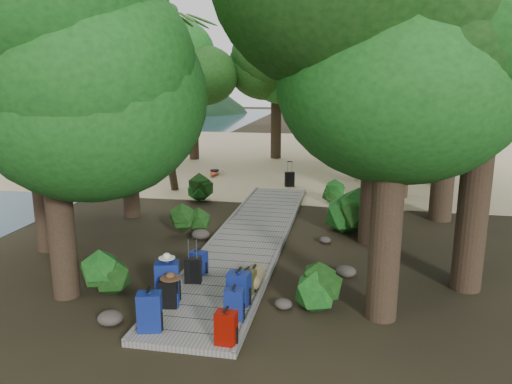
% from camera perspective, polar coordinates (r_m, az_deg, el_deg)
% --- Properties ---
extents(ground, '(120.00, 120.00, 0.00)m').
position_cam_1_polar(ground, '(13.18, -1.56, -6.83)').
color(ground, black).
rests_on(ground, ground).
extents(sand_beach, '(40.00, 22.00, 0.02)m').
position_cam_1_polar(sand_beach, '(28.57, 5.40, 4.09)').
color(sand_beach, tan).
rests_on(sand_beach, ground).
extents(distant_hill, '(32.00, 16.00, 12.00)m').
position_cam_1_polar(distant_hill, '(73.85, -24.70, 8.52)').
color(distant_hill, black).
rests_on(distant_hill, ground).
extents(boardwalk, '(2.00, 12.00, 0.12)m').
position_cam_1_polar(boardwalk, '(14.08, -0.68, -5.23)').
color(boardwalk, gray).
rests_on(boardwalk, ground).
extents(backpack_left_a, '(0.48, 0.39, 0.78)m').
position_cam_1_polar(backpack_left_a, '(9.16, -12.08, -13.02)').
color(backpack_left_a, navy).
rests_on(backpack_left_a, boardwalk).
extents(backpack_left_b, '(0.37, 0.29, 0.62)m').
position_cam_1_polar(backpack_left_b, '(9.97, -9.95, -11.19)').
color(backpack_left_b, black).
rests_on(backpack_left_b, boardwalk).
extents(backpack_left_c, '(0.55, 0.46, 0.88)m').
position_cam_1_polar(backpack_left_c, '(10.23, -10.10, -9.76)').
color(backpack_left_c, navy).
rests_on(backpack_left_c, boardwalk).
extents(backpack_left_d, '(0.43, 0.36, 0.57)m').
position_cam_1_polar(backpack_left_d, '(11.49, -6.63, -7.84)').
color(backpack_left_d, navy).
rests_on(backpack_left_d, boardwalk).
extents(backpack_right_a, '(0.36, 0.27, 0.64)m').
position_cam_1_polar(backpack_right_a, '(8.62, -3.44, -15.05)').
color(backpack_right_a, '#7D1101').
rests_on(backpack_right_a, boardwalk).
extents(backpack_right_b, '(0.37, 0.27, 0.64)m').
position_cam_1_polar(backpack_right_b, '(9.40, -2.52, -12.49)').
color(backpack_right_b, navy).
rests_on(backpack_right_b, boardwalk).
extents(backpack_right_c, '(0.46, 0.35, 0.73)m').
position_cam_1_polar(backpack_right_c, '(9.92, -1.98, -10.77)').
color(backpack_right_c, navy).
rests_on(backpack_right_c, boardwalk).
extents(backpack_right_d, '(0.39, 0.31, 0.53)m').
position_cam_1_polar(backpack_right_d, '(10.47, -1.05, -10.03)').
color(backpack_right_d, '#3B3D1B').
rests_on(backpack_right_d, boardwalk).
extents(duffel_right_khaki, '(0.41, 0.60, 0.39)m').
position_cam_1_polar(duffel_right_khaki, '(10.82, -0.22, -9.63)').
color(duffel_right_khaki, olive).
rests_on(duffel_right_khaki, boardwalk).
extents(suitcase_on_boardwalk, '(0.39, 0.26, 0.56)m').
position_cam_1_polar(suitcase_on_boardwalk, '(11.00, -7.21, -8.86)').
color(suitcase_on_boardwalk, black).
rests_on(suitcase_on_boardwalk, boardwalk).
extents(lone_suitcase_on_sand, '(0.43, 0.33, 0.60)m').
position_cam_1_polar(lone_suitcase_on_sand, '(20.64, 3.86, 1.46)').
color(lone_suitcase_on_sand, black).
rests_on(lone_suitcase_on_sand, sand_beach).
extents(hat_brown, '(0.40, 0.40, 0.12)m').
position_cam_1_polar(hat_brown, '(9.76, -9.77, -9.37)').
color(hat_brown, '#51351E').
rests_on(hat_brown, backpack_left_b).
extents(hat_white, '(0.33, 0.33, 0.11)m').
position_cam_1_polar(hat_white, '(10.05, -10.17, -7.16)').
color(hat_white, silver).
rests_on(hat_white, backpack_left_c).
extents(kayak, '(0.93, 3.08, 0.30)m').
position_cam_1_polar(kayak, '(23.12, -4.75, 2.34)').
color(kayak, red).
rests_on(kayak, sand_beach).
extents(sun_lounger, '(0.79, 1.83, 0.57)m').
position_cam_1_polar(sun_lounger, '(22.54, 11.81, 2.17)').
color(sun_lounger, silver).
rests_on(sun_lounger, sand_beach).
extents(tree_right_a, '(5.00, 5.00, 8.33)m').
position_cam_1_polar(tree_right_a, '(9.07, 15.52, 10.53)').
color(tree_right_a, black).
rests_on(tree_right_a, ground).
extents(tree_right_b, '(5.06, 5.06, 9.03)m').
position_cam_1_polar(tree_right_b, '(11.04, 24.87, 12.03)').
color(tree_right_b, black).
rests_on(tree_right_b, ground).
extents(tree_right_c, '(5.43, 5.43, 9.40)m').
position_cam_1_polar(tree_right_c, '(13.51, 13.91, 13.62)').
color(tree_right_c, black).
rests_on(tree_right_c, ground).
extents(tree_right_d, '(5.51, 5.51, 10.10)m').
position_cam_1_polar(tree_right_d, '(16.44, 21.65, 14.18)').
color(tree_right_d, black).
rests_on(tree_right_d, ground).
extents(tree_right_e, '(5.15, 5.15, 9.27)m').
position_cam_1_polar(tree_right_e, '(19.15, 16.87, 13.02)').
color(tree_right_e, black).
rests_on(tree_right_e, ground).
extents(tree_right_f, '(6.23, 6.23, 11.13)m').
position_cam_1_polar(tree_right_f, '(21.78, 21.65, 15.08)').
color(tree_right_f, black).
rests_on(tree_right_f, ground).
extents(tree_left_a, '(4.63, 4.63, 7.72)m').
position_cam_1_polar(tree_left_a, '(10.50, -22.47, 8.64)').
color(tree_left_a, black).
rests_on(tree_left_a, ground).
extents(tree_left_b, '(4.96, 4.96, 8.93)m').
position_cam_1_polar(tree_left_b, '(13.72, -24.09, 11.90)').
color(tree_left_b, black).
rests_on(tree_left_b, ground).
extents(tree_left_c, '(4.37, 4.37, 7.60)m').
position_cam_1_polar(tree_left_c, '(16.32, -14.70, 10.28)').
color(tree_left_c, black).
rests_on(tree_left_c, ground).
extents(tree_back_a, '(4.77, 4.77, 8.25)m').
position_cam_1_polar(tree_back_a, '(27.49, 2.35, 12.40)').
color(tree_back_a, black).
rests_on(tree_back_a, ground).
extents(tree_back_b, '(6.12, 6.12, 10.93)m').
position_cam_1_polar(tree_back_b, '(27.74, 9.77, 14.99)').
color(tree_back_b, black).
rests_on(tree_back_b, ground).
extents(tree_back_c, '(5.39, 5.39, 9.71)m').
position_cam_1_polar(tree_back_c, '(27.05, 15.78, 13.46)').
color(tree_back_c, black).
rests_on(tree_back_c, ground).
extents(tree_back_d, '(4.46, 4.46, 7.43)m').
position_cam_1_polar(tree_back_d, '(27.33, -7.27, 11.44)').
color(tree_back_d, black).
rests_on(tree_back_d, ground).
extents(palm_right_a, '(4.81, 4.81, 8.20)m').
position_cam_1_polar(palm_right_a, '(18.80, 13.65, 11.58)').
color(palm_right_a, '#12380F').
rests_on(palm_right_a, ground).
extents(palm_right_b, '(4.57, 4.57, 8.82)m').
position_cam_1_polar(palm_right_b, '(22.67, 15.91, 12.47)').
color(palm_right_b, '#12380F').
rests_on(palm_right_b, ground).
extents(palm_right_c, '(3.89, 3.89, 6.19)m').
position_cam_1_polar(palm_right_c, '(24.86, 9.69, 9.76)').
color(palm_right_c, '#12380F').
rests_on(palm_right_c, ground).
extents(palm_left_a, '(4.21, 4.21, 6.69)m').
position_cam_1_polar(palm_left_a, '(19.88, -10.30, 9.64)').
color(palm_left_a, '#12380F').
rests_on(palm_left_a, ground).
extents(rock_left_a, '(0.48, 0.43, 0.27)m').
position_cam_1_polar(rock_left_a, '(9.89, -16.32, -13.65)').
color(rock_left_a, '#4C473F').
rests_on(rock_left_a, ground).
extents(rock_left_b, '(0.40, 0.36, 0.22)m').
position_cam_1_polar(rock_left_b, '(12.12, -17.16, -8.71)').
color(rock_left_b, '#4C473F').
rests_on(rock_left_b, ground).
extents(rock_left_c, '(0.51, 0.46, 0.28)m').
position_cam_1_polar(rock_left_c, '(14.18, -6.36, -4.83)').
color(rock_left_c, '#4C473F').
rests_on(rock_left_c, ground).
extents(rock_left_d, '(0.30, 0.27, 0.17)m').
position_cam_1_polar(rock_left_d, '(15.97, -6.92, -2.99)').
color(rock_left_d, '#4C473F').
rests_on(rock_left_d, ground).
extents(rock_right_a, '(0.36, 0.32, 0.20)m').
position_cam_1_polar(rock_right_a, '(10.13, 3.14, -12.66)').
color(rock_right_a, '#4C473F').
rests_on(rock_right_a, ground).
extents(rock_right_b, '(0.47, 0.42, 0.26)m').
position_cam_1_polar(rock_right_b, '(11.75, 10.23, -8.92)').
color(rock_right_b, '#4C473F').
rests_on(rock_right_b, ground).
extents(rock_right_c, '(0.32, 0.29, 0.18)m').
position_cam_1_polar(rock_right_c, '(13.93, 7.89, -5.44)').
color(rock_right_c, '#4C473F').
rests_on(rock_right_c, ground).
extents(shrub_left_a, '(1.06, 1.06, 0.95)m').
position_cam_1_polar(shrub_left_a, '(11.06, -16.91, -8.80)').
color(shrub_left_a, '#144515').
rests_on(shrub_left_a, ground).
extents(shrub_left_b, '(1.03, 1.03, 0.93)m').
position_cam_1_polar(shrub_left_b, '(14.64, -7.52, -2.96)').
color(shrub_left_b, '#144515').
rests_on(shrub_left_b, ground).
extents(shrub_left_c, '(1.05, 1.05, 0.94)m').
position_cam_1_polar(shrub_left_c, '(18.28, -6.11, 0.36)').
color(shrub_left_c, '#144515').
rests_on(shrub_left_c, ground).
extents(shrub_right_a, '(1.00, 1.00, 0.90)m').
position_cam_1_polar(shrub_right_a, '(10.08, 7.71, -10.70)').
color(shrub_right_a, '#144515').
rests_on(shrub_right_a, ground).
extents(shrub_right_b, '(1.43, 1.43, 1.29)m').
position_cam_1_polar(shrub_right_b, '(14.91, 10.96, -2.09)').
color(shrub_right_b, '#144515').
rests_on(shrub_right_b, ground).
extents(shrub_right_c, '(0.89, 0.89, 0.80)m').
position_cam_1_polar(shrub_right_c, '(18.17, 9.18, -0.04)').
color(shrub_right_c, '#144515').
rests_on(shrub_right_c, ground).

